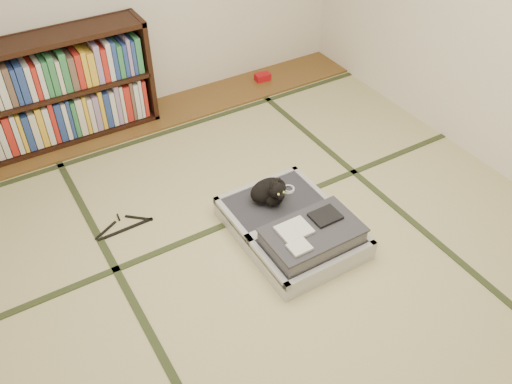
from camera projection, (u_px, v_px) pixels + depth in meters
floor at (276, 251)px, 3.71m from camera, size 4.50×4.50×0.00m
wood_strip at (159, 114)px, 5.00m from camera, size 4.00×0.50×0.02m
red_item at (263, 77)px, 5.43m from camera, size 0.16×0.10×0.07m
room_shell at (283, 53)px, 2.75m from camera, size 4.50×4.50×4.50m
tatami_borders at (240, 208)px, 4.02m from camera, size 4.00×4.50×0.01m
bookcase at (65, 90)px, 4.46m from camera, size 1.45×0.33×0.93m
suitcase at (295, 229)px, 3.72m from camera, size 0.72×0.96×0.28m
cat at (270, 191)px, 3.82m from camera, size 0.32×0.32×0.26m
cable_coil at (288, 189)px, 3.97m from camera, size 0.10×0.10×0.02m
hanger at (124, 226)px, 3.87m from camera, size 0.43×0.20×0.01m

